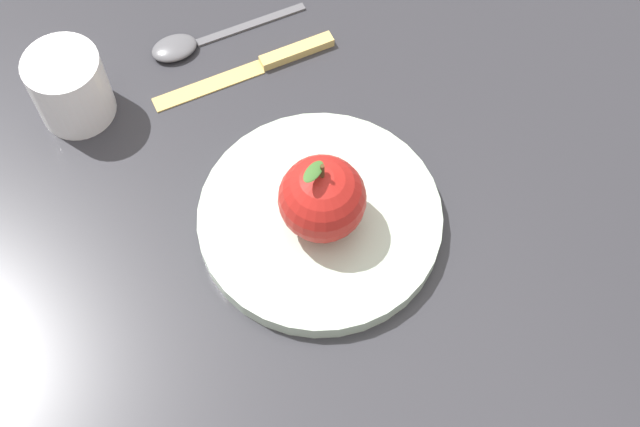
{
  "coord_description": "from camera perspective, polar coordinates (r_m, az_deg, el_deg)",
  "views": [
    {
      "loc": [
        0.12,
        0.38,
        0.68
      ],
      "look_at": [
        -0.0,
        0.05,
        0.02
      ],
      "focal_mm": 46.47,
      "sensor_mm": 36.0,
      "label": 1
    }
  ],
  "objects": [
    {
      "name": "knife",
      "position": [
        0.87,
        -4.05,
        10.18
      ],
      "size": [
        0.2,
        0.03,
        0.01
      ],
      "color": "#D8B766",
      "rests_on": "ground_plane"
    },
    {
      "name": "spoon",
      "position": [
        0.89,
        -8.84,
        11.55
      ],
      "size": [
        0.17,
        0.04,
        0.01
      ],
      "color": "#59595E",
      "rests_on": "ground_plane"
    },
    {
      "name": "dinner_plate",
      "position": [
        0.76,
        0.0,
        -0.32
      ],
      "size": [
        0.22,
        0.22,
        0.02
      ],
      "color": "#B2C6B2",
      "rests_on": "ground_plane"
    },
    {
      "name": "ground_plane",
      "position": [
        0.79,
        -1.13,
        2.08
      ],
      "size": [
        2.4,
        2.4,
        0.0
      ],
      "primitive_type": "plane",
      "color": "#2D2D33"
    },
    {
      "name": "cup",
      "position": [
        0.84,
        -16.91,
        8.48
      ],
      "size": [
        0.07,
        0.07,
        0.08
      ],
      "color": "white",
      "rests_on": "ground_plane"
    },
    {
      "name": "apple",
      "position": [
        0.71,
        0.33,
        1.07
      ],
      "size": [
        0.08,
        0.08,
        0.09
      ],
      "color": "#B21E19",
      "rests_on": "dinner_plate"
    }
  ]
}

